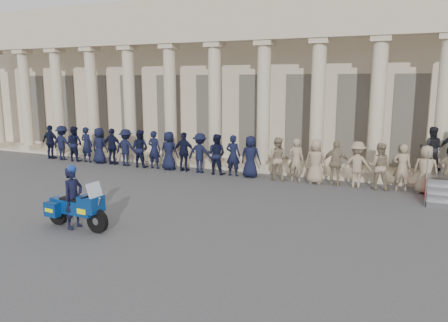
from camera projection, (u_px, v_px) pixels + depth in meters
ground at (151, 212)px, 14.92m from camera, size 90.00×90.00×0.00m
building at (279, 79)px, 27.37m from camera, size 40.00×12.50×9.00m
officer_rank at (206, 153)px, 21.02m from camera, size 21.56×0.74×1.94m
motorcycle at (77, 208)px, 13.14m from camera, size 2.36×0.98×1.51m
rider at (73, 197)px, 13.14m from camera, size 0.50×0.72×1.97m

